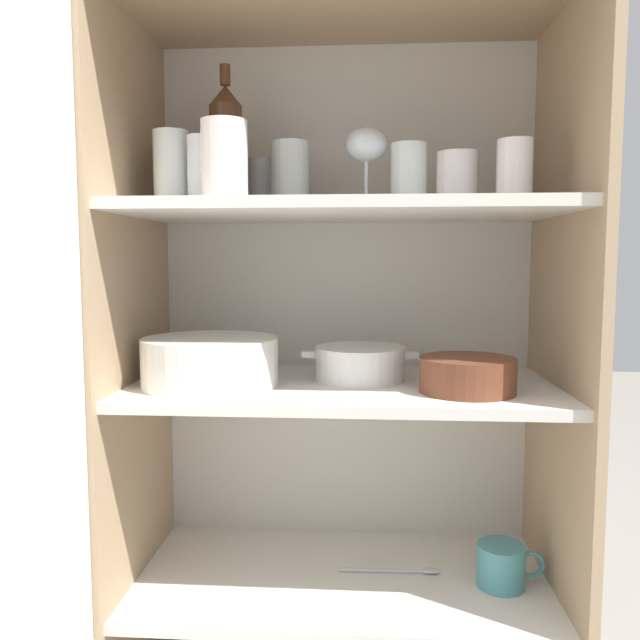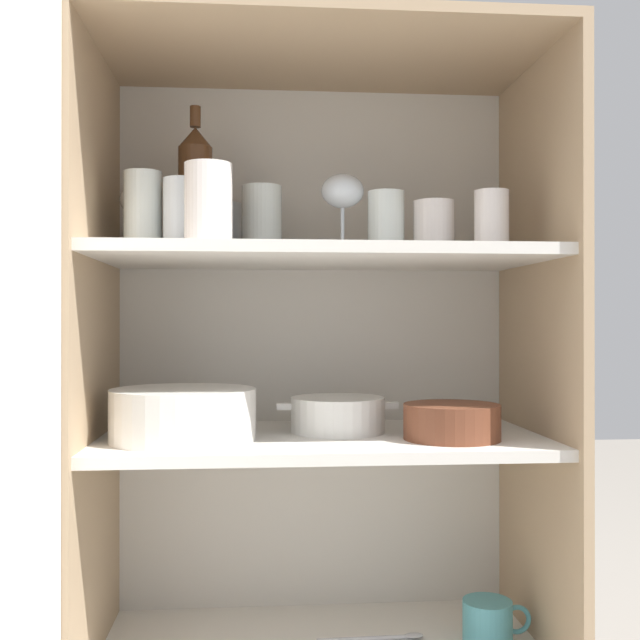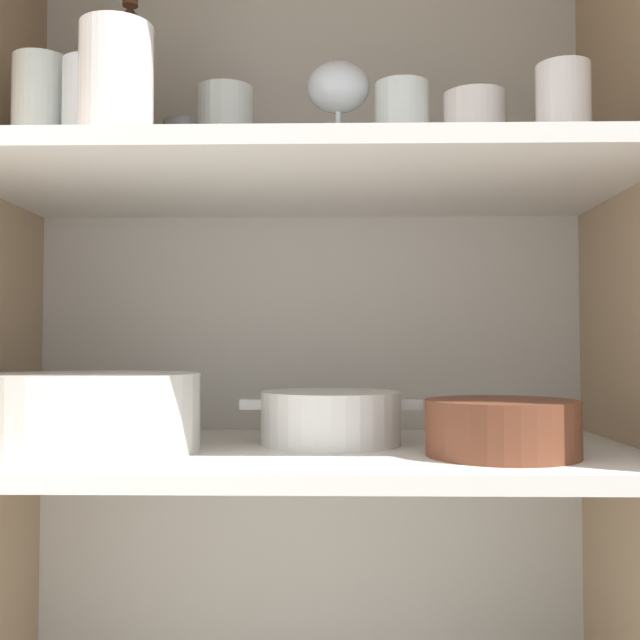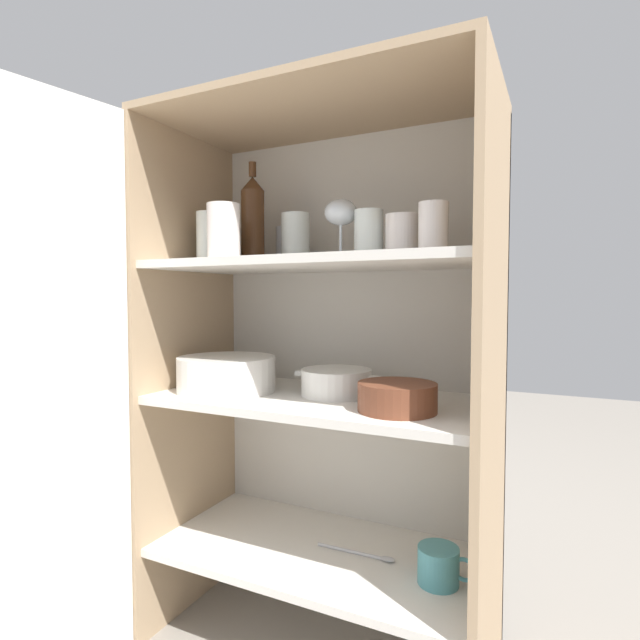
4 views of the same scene
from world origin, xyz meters
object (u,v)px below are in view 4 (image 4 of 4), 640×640
Objects in this scene: wine_bottle at (253,220)px; casserole_dish at (336,382)px; coffee_mug_primary at (439,566)px; plate_stack_white at (227,374)px; mixing_bowl_large at (397,396)px.

wine_bottle is 0.50m from casserole_dish.
wine_bottle reaches higher than casserole_dish.
wine_bottle is 0.97m from coffee_mug_primary.
plate_stack_white is 0.29m from casserole_dish.
casserole_dish is (0.27, -0.03, -0.42)m from wine_bottle.
plate_stack_white reaches higher than casserole_dish.
casserole_dish reaches higher than coffee_mug_primary.
coffee_mug_primary is (0.08, 0.05, -0.38)m from mixing_bowl_large.
wine_bottle is at bearing 83.96° from plate_stack_white.
mixing_bowl_large is 0.39m from coffee_mug_primary.
mixing_bowl_large is 0.74× the size of casserole_dish.
wine_bottle reaches higher than plate_stack_white.
casserole_dish reaches higher than mixing_bowl_large.
mixing_bowl_large is at bearing -3.47° from plate_stack_white.
plate_stack_white reaches higher than mixing_bowl_large.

